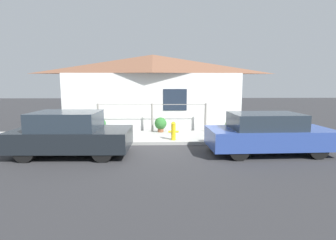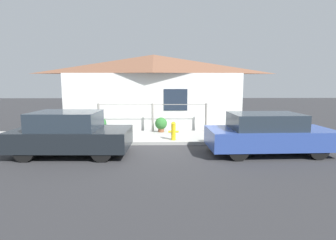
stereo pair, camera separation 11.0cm
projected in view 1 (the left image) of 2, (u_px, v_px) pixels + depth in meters
ground_plane at (151, 145)px, 9.69m from camera, size 60.00×60.00×0.00m
sidewalk at (152, 137)px, 10.82m from camera, size 24.00×2.30×0.12m
house at (153, 69)px, 12.91m from camera, size 8.80×2.23×3.67m
fence at (152, 116)px, 11.70m from camera, size 4.90×0.10×1.26m
car_left at (71, 134)px, 8.28m from camera, size 3.68×1.82×1.40m
car_right at (268, 133)px, 8.47m from camera, size 3.99×1.74×1.33m
fire_hydrant at (173, 130)px, 9.99m from camera, size 0.40×0.18×0.71m
potted_plant_near_hydrant at (161, 124)px, 11.62m from camera, size 0.53×0.53×0.65m
potted_plant_by_fence at (99, 124)px, 11.37m from camera, size 0.59×0.59×0.71m
potted_plant_corner at (231, 126)px, 11.38m from camera, size 0.52×0.52×0.60m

